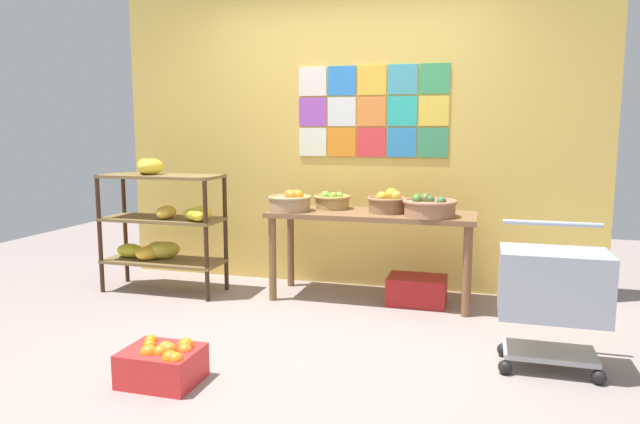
{
  "coord_description": "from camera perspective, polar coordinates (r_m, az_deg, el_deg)",
  "views": [
    {
      "loc": [
        1.13,
        -3.35,
        1.35
      ],
      "look_at": [
        0.02,
        0.53,
        0.78
      ],
      "focal_mm": 32.25,
      "sensor_mm": 36.0,
      "label": 1
    }
  ],
  "objects": [
    {
      "name": "ground",
      "position": [
        3.79,
        -2.58,
        -12.91
      ],
      "size": [
        9.02,
        9.02,
        0.0
      ],
      "primitive_type": "plane",
      "color": "gray"
    },
    {
      "name": "shopping_cart",
      "position": [
        3.51,
        22.1,
        -7.06
      ],
      "size": [
        0.58,
        0.41,
        0.83
      ],
      "rotation": [
        0.0,
        0.0,
        0.14
      ],
      "color": "black",
      "rests_on": "ground"
    },
    {
      "name": "produce_crate_under_table",
      "position": [
        4.63,
        9.59,
        -7.66
      ],
      "size": [
        0.45,
        0.32,
        0.22
      ],
      "primitive_type": "cube",
      "color": "#A91C1C",
      "rests_on": "ground"
    },
    {
      "name": "fruit_basket_left",
      "position": [
        4.55,
        6.7,
        0.94
      ],
      "size": [
        0.31,
        0.31,
        0.19
      ],
      "color": "#8C6344",
      "rests_on": "display_table"
    },
    {
      "name": "display_table",
      "position": [
        4.59,
        5.09,
        -1.17
      ],
      "size": [
        1.63,
        0.57,
        0.72
      ],
      "color": "brown",
      "rests_on": "ground"
    },
    {
      "name": "back_wall_with_art",
      "position": [
        5.02,
        2.99,
        9.24
      ],
      "size": [
        4.22,
        0.07,
        2.92
      ],
      "color": "#DAB451",
      "rests_on": "ground"
    },
    {
      "name": "fruit_basket_centre",
      "position": [
        4.63,
        -2.93,
        1.08
      ],
      "size": [
        0.35,
        0.35,
        0.17
      ],
      "color": "#A5815B",
      "rests_on": "display_table"
    },
    {
      "name": "fruit_basket_back_right",
      "position": [
        4.75,
        1.21,
        1.13
      ],
      "size": [
        0.31,
        0.31,
        0.15
      ],
      "color": "#AA844A",
      "rests_on": "display_table"
    },
    {
      "name": "fruit_basket_back_left",
      "position": [
        4.39,
        10.79,
        0.54
      ],
      "size": [
        0.41,
        0.41,
        0.18
      ],
      "color": "#A36E4C",
      "rests_on": "display_table"
    },
    {
      "name": "orange_crate_foreground",
      "position": [
        3.32,
        -15.34,
        -14.27
      ],
      "size": [
        0.4,
        0.32,
        0.24
      ],
      "color": "red",
      "rests_on": "ground"
    },
    {
      "name": "banana_shelf_unit",
      "position": [
        5.0,
        -15.42,
        -0.86
      ],
      "size": [
        1.02,
        0.43,
        1.13
      ],
      "color": "#362213",
      "rests_on": "ground"
    }
  ]
}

